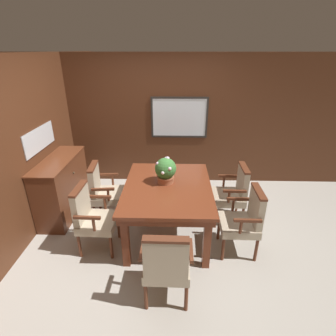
{
  "coord_description": "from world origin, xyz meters",
  "views": [
    {
      "loc": [
        0.27,
        -3.11,
        2.48
      ],
      "look_at": [
        0.18,
        0.2,
        0.98
      ],
      "focal_mm": 28.0,
      "sensor_mm": 36.0,
      "label": 1
    }
  ],
  "objects_px": {
    "chair_left_far": "(104,190)",
    "chair_right_far": "(233,192)",
    "chair_right_near": "(245,219)",
    "sideboard_cabinet": "(62,187)",
    "dining_table": "(168,192)",
    "chair_head_near": "(167,263)",
    "chair_left_near": "(92,216)",
    "potted_plant": "(166,170)"
  },
  "relations": [
    {
      "from": "chair_left_far",
      "to": "chair_right_far",
      "type": "xyz_separation_m",
      "value": [
        1.99,
        0.0,
        0.0
      ]
    },
    {
      "from": "chair_right_near",
      "to": "sideboard_cabinet",
      "type": "relative_size",
      "value": 0.73
    },
    {
      "from": "dining_table",
      "to": "chair_head_near",
      "type": "bearing_deg",
      "value": -88.88
    },
    {
      "from": "chair_head_near",
      "to": "dining_table",
      "type": "bearing_deg",
      "value": -88.17
    },
    {
      "from": "sideboard_cabinet",
      "to": "chair_left_far",
      "type": "bearing_deg",
      "value": -10.77
    },
    {
      "from": "dining_table",
      "to": "sideboard_cabinet",
      "type": "height_order",
      "value": "sideboard_cabinet"
    },
    {
      "from": "dining_table",
      "to": "chair_right_near",
      "type": "bearing_deg",
      "value": -18.77
    },
    {
      "from": "dining_table",
      "to": "chair_left_near",
      "type": "relative_size",
      "value": 1.67
    },
    {
      "from": "chair_right_near",
      "to": "chair_left_far",
      "type": "bearing_deg",
      "value": -108.53
    },
    {
      "from": "chair_right_far",
      "to": "potted_plant",
      "type": "distance_m",
      "value": 1.15
    },
    {
      "from": "sideboard_cabinet",
      "to": "potted_plant",
      "type": "bearing_deg",
      "value": -13.03
    },
    {
      "from": "chair_right_far",
      "to": "sideboard_cabinet",
      "type": "relative_size",
      "value": 0.73
    },
    {
      "from": "dining_table",
      "to": "sideboard_cabinet",
      "type": "bearing_deg",
      "value": 163.87
    },
    {
      "from": "chair_right_near",
      "to": "chair_head_near",
      "type": "relative_size",
      "value": 1.0
    },
    {
      "from": "chair_left_near",
      "to": "potted_plant",
      "type": "distance_m",
      "value": 1.15
    },
    {
      "from": "chair_head_near",
      "to": "chair_left_far",
      "type": "distance_m",
      "value": 1.82
    },
    {
      "from": "dining_table",
      "to": "chair_right_near",
      "type": "distance_m",
      "value": 1.07
    },
    {
      "from": "chair_right_far",
      "to": "chair_head_near",
      "type": "bearing_deg",
      "value": -32.06
    },
    {
      "from": "chair_right_near",
      "to": "potted_plant",
      "type": "distance_m",
      "value": 1.22
    },
    {
      "from": "dining_table",
      "to": "sideboard_cabinet",
      "type": "relative_size",
      "value": 1.22
    },
    {
      "from": "potted_plant",
      "to": "chair_head_near",
      "type": "bearing_deg",
      "value": -87.49
    },
    {
      "from": "potted_plant",
      "to": "dining_table",
      "type": "bearing_deg",
      "value": -73.06
    },
    {
      "from": "dining_table",
      "to": "chair_right_far",
      "type": "xyz_separation_m",
      "value": [
        0.99,
        0.36,
        -0.18
      ]
    },
    {
      "from": "chair_head_near",
      "to": "chair_left_near",
      "type": "bearing_deg",
      "value": -37.96
    },
    {
      "from": "chair_head_near",
      "to": "sideboard_cabinet",
      "type": "xyz_separation_m",
      "value": [
        -1.73,
        1.63,
        -0.03
      ]
    },
    {
      "from": "chair_left_near",
      "to": "chair_right_far",
      "type": "height_order",
      "value": "same"
    },
    {
      "from": "chair_left_near",
      "to": "chair_head_near",
      "type": "distance_m",
      "value": 1.29
    },
    {
      "from": "chair_left_near",
      "to": "sideboard_cabinet",
      "type": "relative_size",
      "value": 0.73
    },
    {
      "from": "dining_table",
      "to": "chair_right_far",
      "type": "height_order",
      "value": "chair_right_far"
    },
    {
      "from": "chair_left_far",
      "to": "chair_right_near",
      "type": "bearing_deg",
      "value": -114.61
    },
    {
      "from": "potted_plant",
      "to": "chair_left_far",
      "type": "bearing_deg",
      "value": 165.34
    },
    {
      "from": "chair_right_near",
      "to": "sideboard_cabinet",
      "type": "bearing_deg",
      "value": -106.38
    },
    {
      "from": "chair_head_near",
      "to": "sideboard_cabinet",
      "type": "height_order",
      "value": "sideboard_cabinet"
    },
    {
      "from": "chair_left_far",
      "to": "chair_right_far",
      "type": "bearing_deg",
      "value": -95.25
    },
    {
      "from": "chair_right_near",
      "to": "potted_plant",
      "type": "bearing_deg",
      "value": -112.63
    },
    {
      "from": "chair_left_near",
      "to": "chair_left_far",
      "type": "relative_size",
      "value": 1.0
    },
    {
      "from": "dining_table",
      "to": "potted_plant",
      "type": "distance_m",
      "value": 0.31
    },
    {
      "from": "dining_table",
      "to": "chair_right_near",
      "type": "height_order",
      "value": "chair_right_near"
    },
    {
      "from": "chair_right_near",
      "to": "chair_right_far",
      "type": "xyz_separation_m",
      "value": [
        -0.01,
        0.7,
        0.0
      ]
    },
    {
      "from": "chair_right_near",
      "to": "chair_left_far",
      "type": "height_order",
      "value": "same"
    },
    {
      "from": "chair_right_near",
      "to": "sideboard_cabinet",
      "type": "distance_m",
      "value": 2.84
    },
    {
      "from": "chair_left_near",
      "to": "chair_right_far",
      "type": "distance_m",
      "value": 2.09
    }
  ]
}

